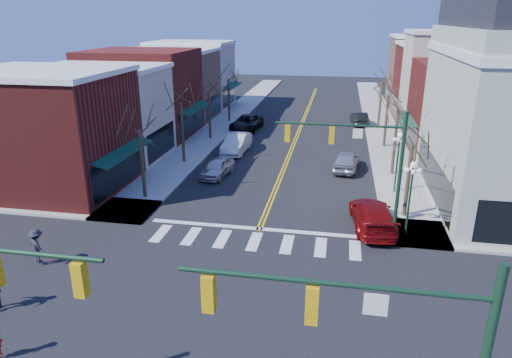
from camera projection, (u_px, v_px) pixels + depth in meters
The scene contains 31 objects.
ground at pixel (227, 309), 19.16m from camera, with size 160.00×160.00×0.00m, color black.
sidewalk_left at pixel (184, 158), 39.15m from camera, with size 3.50×70.00×0.15m, color #9E9B93.
sidewalk_right at pixel (395, 170), 36.15m from camera, with size 3.50×70.00×0.15m, color #9E9B93.
bldg_left_brick_a at pixel (48, 133), 31.34m from camera, with size 10.00×8.50×8.00m, color maroon.
bldg_left_stucco_a at pixel (104, 114), 38.60m from camera, with size 10.00×7.00×7.50m, color #B9B199.
bldg_left_brick_b at pixel (142, 94), 45.84m from camera, with size 10.00×9.00×8.50m, color maroon.
bldg_left_tan at pixel (172, 86), 53.59m from camera, with size 10.00×7.50×7.80m, color #86644A.
bldg_left_stucco_b at pixel (192, 76), 60.70m from camera, with size 10.00×8.00×8.20m, color #B9B199.
bldg_right_brick_a at pixel (474, 110), 38.99m from camera, with size 10.00×8.50×8.00m, color maroon.
bldg_right_stucco at pixel (456, 86), 45.82m from camera, with size 10.00×7.00×10.00m, color #B9B199.
bldg_right_brick_b at pixel (440, 83), 53.02m from camera, with size 10.00×8.00×8.50m, color maroon.
bldg_right_tan at pixel (429, 73), 60.34m from camera, with size 10.00×8.00×9.00m, color #86644A.
traffic_mast_near_right at pixel (390, 358), 9.77m from camera, with size 6.60×0.28×7.20m.
traffic_mast_far_right at pixel (364, 158), 23.47m from camera, with size 6.60×0.28×7.20m.
lamppost_corner at pixel (411, 186), 24.62m from camera, with size 0.36×0.36×4.33m.
lamppost_midblock at pixel (398, 152), 30.64m from camera, with size 0.36×0.36×4.33m.
tree_left_a at pixel (143, 165), 29.98m from camera, with size 0.24×0.24×4.76m, color #382B21.
tree_left_b at pixel (183, 134), 37.34m from camera, with size 0.24×0.24×5.04m, color #382B21.
tree_left_c at pixel (210, 117), 44.82m from camera, with size 0.24×0.24×4.55m, color #382B21.
tree_left_d at pixel (229, 101), 52.17m from camera, with size 0.24×0.24×4.90m, color #382B21.
tree_right_a at pixel (408, 182), 27.12m from camera, with size 0.24×0.24×4.62m, color #382B21.
tree_right_b at pixel (395, 143), 34.43m from camera, with size 0.24×0.24×5.18m, color #382B21.
tree_right_c at pixel (386, 122), 41.89m from camera, with size 0.24×0.24×4.83m, color #382B21.
tree_right_d at pixel (380, 105), 49.28m from camera, with size 0.24×0.24×4.97m, color #382B21.
car_left_near at pixel (217, 167), 34.86m from camera, with size 1.63×4.04×1.38m, color silver.
car_left_mid at pixel (236, 143), 40.90m from camera, with size 1.78×5.11×1.68m, color silver.
car_left_far at pixel (246, 123), 48.89m from camera, with size 2.64×5.72×1.59m, color black.
car_right_near at pixel (373, 215), 26.27m from camera, with size 2.23×5.49×1.59m, color maroon.
car_right_mid at pixel (346, 160), 36.24m from camera, with size 1.84×4.59×1.56m, color #AAAAAE.
car_right_far at pixel (359, 118), 51.41m from camera, with size 1.52×4.35×1.43m, color black.
pedestrian_dark_b at pixel (37, 246), 22.28m from camera, with size 1.13×0.65×1.74m, color black.
Camera 1 is at (4.15, -15.69, 11.62)m, focal length 32.00 mm.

